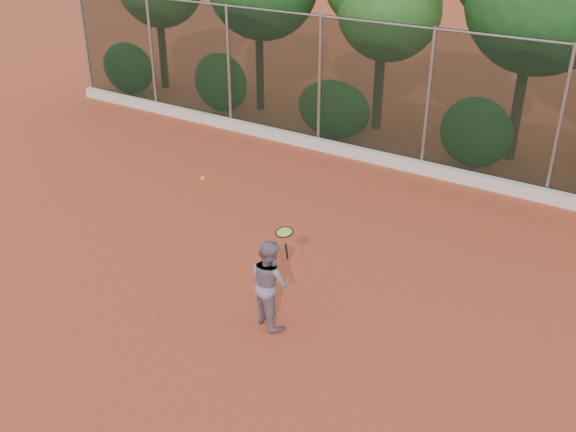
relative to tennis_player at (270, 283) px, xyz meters
The scene contains 6 objects.
ground 0.92m from the tennis_player, 152.61° to the left, with size 80.00×80.00×0.00m, color #B2462A.
concrete_curb 7.11m from the tennis_player, 93.95° to the left, with size 24.00×0.20×0.30m, color white.
tennis_player is the anchor object (origin of this frame).
chainlink_fence 7.36m from the tennis_player, 93.85° to the left, with size 24.09×0.09×3.50m.
tennis_racket 1.16m from the tennis_player, 24.21° to the right, with size 0.30×0.30×0.52m.
tennis_ball_in_flight 2.18m from the tennis_player, 162.14° to the left, with size 0.07×0.07×0.07m.
Camera 1 is at (5.42, -7.15, 6.21)m, focal length 40.00 mm.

